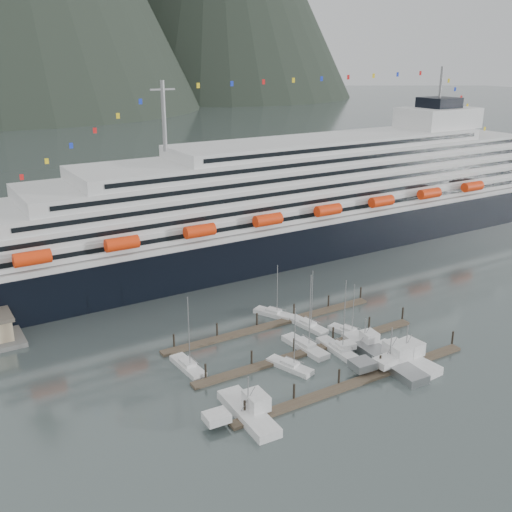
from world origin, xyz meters
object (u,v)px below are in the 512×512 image
at_px(sailboat_b, 305,347).
at_px(sailboat_a, 188,367).
at_px(sailboat_c, 290,367).
at_px(trawler_d, 405,358).
at_px(trawler_a, 247,412).
at_px(sailboat_h, 348,332).
at_px(trawler_e, 364,345).
at_px(sailboat_d, 339,350).
at_px(trawler_c, 389,361).
at_px(cruise_ship, 303,206).
at_px(sailboat_f, 273,314).
at_px(sailboat_g, 308,325).

bearing_deg(sailboat_b, sailboat_a, 73.69).
xyz_separation_m(sailboat_c, trawler_d, (18.50, -8.86, 0.58)).
bearing_deg(sailboat_a, trawler_a, -178.73).
relative_size(sailboat_a, sailboat_h, 1.31).
height_order(sailboat_a, trawler_e, sailboat_a).
bearing_deg(sailboat_d, trawler_d, -138.63).
height_order(trawler_c, trawler_d, trawler_c).
height_order(cruise_ship, trawler_e, cruise_ship).
bearing_deg(sailboat_h, cruise_ship, -44.20).
relative_size(trawler_c, trawler_d, 1.17).
height_order(sailboat_a, sailboat_d, sailboat_d).
xyz_separation_m(sailboat_a, sailboat_c, (15.23, -9.17, -0.03)).
distance_m(cruise_ship, trawler_a, 85.45).
bearing_deg(sailboat_f, trawler_a, 114.88).
xyz_separation_m(sailboat_f, sailboat_g, (2.82, -8.31, -0.00)).
distance_m(sailboat_h, trawler_e, 6.58).
bearing_deg(sailboat_c, cruise_ship, -55.51).
relative_size(sailboat_a, trawler_c, 0.89).
xyz_separation_m(sailboat_c, sailboat_f, (9.60, 20.12, 0.00)).
bearing_deg(sailboat_h, sailboat_c, 88.68).
xyz_separation_m(sailboat_f, trawler_e, (6.21, -21.19, 0.47)).
bearing_deg(trawler_d, sailboat_d, 35.20).
bearing_deg(sailboat_g, sailboat_c, 126.28).
bearing_deg(trawler_a, sailboat_b, -54.40).
relative_size(sailboat_f, sailboat_h, 1.08).
bearing_deg(sailboat_f, sailboat_d, 157.92).
height_order(cruise_ship, sailboat_a, cruise_ship).
xyz_separation_m(sailboat_c, sailboat_g, (12.42, 11.81, -0.00)).
bearing_deg(sailboat_h, sailboat_a, 65.07).
relative_size(trawler_d, trawler_e, 1.27).
xyz_separation_m(cruise_ship, sailboat_f, (-32.20, -34.95, -11.63)).
bearing_deg(trawler_e, cruise_ship, -17.91).
bearing_deg(sailboat_a, sailboat_b, -105.32).
height_order(sailboat_a, sailboat_g, sailboat_a).
relative_size(trawler_a, trawler_c, 0.87).
relative_size(sailboat_f, sailboat_g, 0.93).
distance_m(cruise_ship, sailboat_c, 70.11).
bearing_deg(trawler_e, sailboat_g, 21.68).
bearing_deg(trawler_e, sailboat_d, 81.89).
xyz_separation_m(sailboat_h, trawler_e, (-1.65, -6.35, 0.48)).
relative_size(sailboat_h, trawler_e, 1.02).
bearing_deg(sailboat_d, sailboat_c, 93.06).
bearing_deg(sailboat_f, trawler_c, 165.31).
distance_m(sailboat_a, trawler_d, 38.25).
bearing_deg(sailboat_a, trawler_c, -122.85).
height_order(sailboat_d, sailboat_g, sailboat_d).
bearing_deg(cruise_ship, sailboat_g, -124.18).
bearing_deg(sailboat_c, sailboat_f, -43.81).
relative_size(sailboat_h, trawler_d, 0.80).
height_order(sailboat_g, sailboat_h, sailboat_g).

